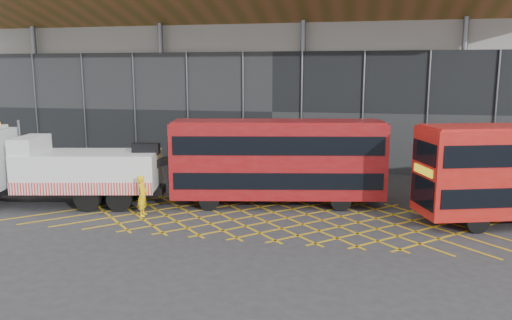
# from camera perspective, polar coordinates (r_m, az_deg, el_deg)

# --- Properties ---
(ground_plane) EXTENTS (120.00, 120.00, 0.00)m
(ground_plane) POSITION_cam_1_polar(r_m,az_deg,el_deg) (24.31, -7.72, -5.92)
(ground_plane) COLOR #2C2C2F
(road_markings) EXTENTS (24.76, 7.16, 0.01)m
(road_markings) POSITION_cam_1_polar(r_m,az_deg,el_deg) (23.29, 1.63, -6.53)
(road_markings) COLOR gold
(road_markings) RESTS_ON ground_plane
(construction_building) EXTENTS (55.00, 23.97, 18.00)m
(construction_building) POSITION_cam_1_polar(r_m,az_deg,el_deg) (40.89, 3.63, 13.25)
(construction_building) COLOR gray
(construction_building) RESTS_ON ground_plane
(recovery_truck) EXTENTS (12.10, 4.95, 4.21)m
(recovery_truck) POSITION_cam_1_polar(r_m,az_deg,el_deg) (27.02, -22.60, -0.77)
(recovery_truck) COLOR black
(recovery_truck) RESTS_ON ground_plane
(bus_towed) EXTENTS (10.79, 4.44, 4.28)m
(bus_towed) POSITION_cam_1_polar(r_m,az_deg,el_deg) (24.92, 2.45, 0.16)
(bus_towed) COLOR maroon
(bus_towed) RESTS_ON ground_plane
(worker) EXTENTS (0.58, 0.77, 1.91)m
(worker) POSITION_cam_1_polar(r_m,az_deg,el_deg) (23.88, -12.83, -4.00)
(worker) COLOR yellow
(worker) RESTS_ON ground_plane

